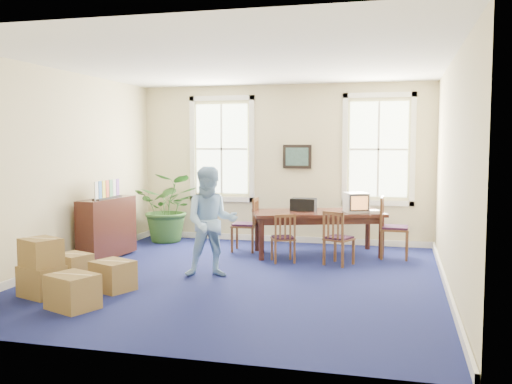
% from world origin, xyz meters
% --- Properties ---
extents(floor, '(6.50, 6.50, 0.00)m').
position_xyz_m(floor, '(0.00, 0.00, 0.00)').
color(floor, navy).
rests_on(floor, ground).
extents(ceiling, '(6.50, 6.50, 0.00)m').
position_xyz_m(ceiling, '(0.00, 0.00, 3.20)').
color(ceiling, white).
rests_on(ceiling, ground).
extents(wall_back, '(6.50, 0.00, 6.50)m').
position_xyz_m(wall_back, '(0.00, 3.25, 1.60)').
color(wall_back, beige).
rests_on(wall_back, ground).
extents(wall_front, '(6.50, 0.00, 6.50)m').
position_xyz_m(wall_front, '(0.00, -3.25, 1.60)').
color(wall_front, beige).
rests_on(wall_front, ground).
extents(wall_left, '(0.00, 6.50, 6.50)m').
position_xyz_m(wall_left, '(-3.00, 0.00, 1.60)').
color(wall_left, beige).
rests_on(wall_left, ground).
extents(wall_right, '(0.00, 6.50, 6.50)m').
position_xyz_m(wall_right, '(3.00, 0.00, 1.60)').
color(wall_right, beige).
rests_on(wall_right, ground).
extents(baseboard_back, '(6.00, 0.04, 0.12)m').
position_xyz_m(baseboard_back, '(0.00, 3.22, 0.06)').
color(baseboard_back, white).
rests_on(baseboard_back, ground).
extents(baseboard_left, '(0.04, 6.50, 0.12)m').
position_xyz_m(baseboard_left, '(-2.97, 0.00, 0.06)').
color(baseboard_left, white).
rests_on(baseboard_left, ground).
extents(baseboard_right, '(0.04, 6.50, 0.12)m').
position_xyz_m(baseboard_right, '(2.97, 0.00, 0.06)').
color(baseboard_right, white).
rests_on(baseboard_right, ground).
extents(window_left, '(1.40, 0.12, 2.20)m').
position_xyz_m(window_left, '(-1.30, 3.23, 1.90)').
color(window_left, white).
rests_on(window_left, ground).
extents(window_right, '(1.40, 0.12, 2.20)m').
position_xyz_m(window_right, '(1.90, 3.23, 1.90)').
color(window_right, white).
rests_on(window_right, ground).
extents(wall_picture, '(0.58, 0.06, 0.48)m').
position_xyz_m(wall_picture, '(0.30, 3.20, 1.75)').
color(wall_picture, black).
rests_on(wall_picture, ground).
extents(conference_table, '(2.53, 1.75, 0.79)m').
position_xyz_m(conference_table, '(0.88, 2.06, 0.40)').
color(conference_table, '#3C1A13').
rests_on(conference_table, ground).
extents(crt_tv, '(0.52, 0.54, 0.35)m').
position_xyz_m(crt_tv, '(1.56, 2.12, 0.97)').
color(crt_tv, '#B7B7BC').
rests_on(crt_tv, conference_table).
extents(game_console, '(0.23, 0.25, 0.05)m').
position_xyz_m(game_console, '(1.88, 2.06, 0.82)').
color(game_console, white).
rests_on(game_console, conference_table).
extents(equipment_bag, '(0.46, 0.31, 0.23)m').
position_xyz_m(equipment_bag, '(0.62, 2.12, 0.90)').
color(equipment_bag, black).
rests_on(equipment_bag, conference_table).
extents(chair_near_left, '(0.50, 0.50, 0.84)m').
position_xyz_m(chair_near_left, '(0.41, 1.27, 0.42)').
color(chair_near_left, brown).
rests_on(chair_near_left, ground).
extents(chair_near_right, '(0.54, 0.54, 0.91)m').
position_xyz_m(chair_near_right, '(1.35, 1.27, 0.45)').
color(chair_near_right, brown).
rests_on(chair_near_right, ground).
extents(chair_end_left, '(0.47, 0.47, 1.00)m').
position_xyz_m(chair_end_left, '(-0.49, 2.06, 0.50)').
color(chair_end_left, brown).
rests_on(chair_end_left, ground).
extents(chair_end_right, '(0.50, 0.50, 1.09)m').
position_xyz_m(chair_end_right, '(2.25, 2.06, 0.54)').
color(chair_end_right, brown).
rests_on(chair_end_right, ground).
extents(man, '(0.97, 0.85, 1.68)m').
position_xyz_m(man, '(-0.44, -0.04, 0.84)').
color(man, '#95C2F1').
rests_on(man, ground).
extents(credenza, '(0.50, 1.34, 1.03)m').
position_xyz_m(credenza, '(-2.65, 0.81, 0.51)').
color(credenza, '#3C1A13').
rests_on(credenza, ground).
extents(brochure_rack, '(0.18, 0.77, 0.34)m').
position_xyz_m(brochure_rack, '(-2.63, 0.81, 1.20)').
color(brochure_rack, '#99999E').
rests_on(brochure_rack, credenza).
extents(potted_plant, '(1.40, 1.25, 1.42)m').
position_xyz_m(potted_plant, '(-2.26, 2.66, 0.71)').
color(potted_plant, '#2D5923').
rests_on(potted_plant, ground).
extents(cardboard_boxes, '(1.86, 1.86, 0.82)m').
position_xyz_m(cardboard_boxes, '(-2.06, -1.55, 0.41)').
color(cardboard_boxes, olive).
rests_on(cardboard_boxes, ground).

